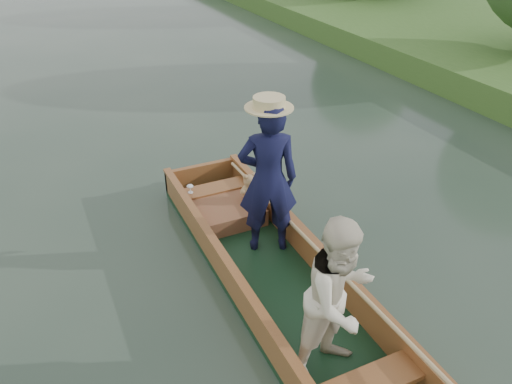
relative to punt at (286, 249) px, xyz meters
name	(u,v)px	position (x,y,z in m)	size (l,w,h in m)	color
ground	(279,291)	(-0.04, 0.05, -0.61)	(120.00, 120.00, 0.00)	#283D30
punt	(286,249)	(0.00, 0.00, 0.00)	(1.15, 5.00, 1.96)	#13331C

